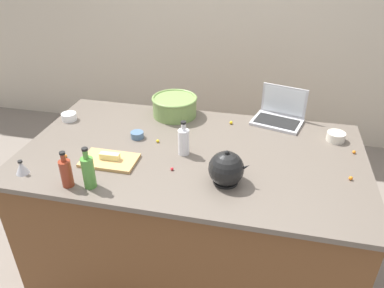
% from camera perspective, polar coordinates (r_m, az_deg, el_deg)
% --- Properties ---
extents(ground_plane, '(12.00, 12.00, 0.00)m').
position_cam_1_polar(ground_plane, '(2.72, 0.00, -17.46)').
color(ground_plane, slate).
extents(wall_back, '(8.00, 0.10, 2.60)m').
position_cam_1_polar(wall_back, '(3.85, 6.91, 19.53)').
color(wall_back, beige).
rests_on(wall_back, ground).
extents(island_counter, '(1.96, 1.09, 0.90)m').
position_cam_1_polar(island_counter, '(2.41, 0.00, -10.27)').
color(island_counter, brown).
rests_on(island_counter, ground).
extents(laptop, '(0.36, 0.30, 0.22)m').
position_cam_1_polar(laptop, '(2.52, 13.25, 4.41)').
color(laptop, '#B7B7BC').
rests_on(laptop, island_counter).
extents(mixing_bowl_large, '(0.31, 0.31, 0.13)m').
position_cam_1_polar(mixing_bowl_large, '(2.53, -2.68, 5.88)').
color(mixing_bowl_large, '#72934C').
rests_on(mixing_bowl_large, island_counter).
extents(bottle_olive, '(0.06, 0.06, 0.22)m').
position_cam_1_polar(bottle_olive, '(1.88, -15.61, -4.09)').
color(bottle_olive, '#4C8C38').
rests_on(bottle_olive, island_counter).
extents(bottle_soy, '(0.06, 0.06, 0.20)m').
position_cam_1_polar(bottle_soy, '(1.93, -18.75, -4.15)').
color(bottle_soy, maroon).
rests_on(bottle_soy, island_counter).
extents(bottle_vinegar, '(0.06, 0.06, 0.20)m').
position_cam_1_polar(bottle_vinegar, '(2.08, -1.29, 0.45)').
color(bottle_vinegar, white).
rests_on(bottle_vinegar, island_counter).
extents(kettle, '(0.21, 0.18, 0.20)m').
position_cam_1_polar(kettle, '(1.86, 5.29, -3.85)').
color(kettle, black).
rests_on(kettle, island_counter).
extents(cutting_board, '(0.30, 0.18, 0.02)m').
position_cam_1_polar(cutting_board, '(2.10, -12.55, -2.45)').
color(cutting_board, tan).
rests_on(cutting_board, island_counter).
extents(butter_stick_left, '(0.11, 0.04, 0.04)m').
position_cam_1_polar(butter_stick_left, '(2.08, -12.51, -1.85)').
color(butter_stick_left, '#F4E58C').
rests_on(butter_stick_left, cutting_board).
extents(ramekin_small, '(0.10, 0.10, 0.05)m').
position_cam_1_polar(ramekin_small, '(2.61, -18.34, 4.00)').
color(ramekin_small, white).
rests_on(ramekin_small, island_counter).
extents(ramekin_medium, '(0.08, 0.08, 0.04)m').
position_cam_1_polar(ramekin_medium, '(2.29, -8.41, 1.39)').
color(ramekin_medium, slate).
rests_on(ramekin_medium, island_counter).
extents(ramekin_wide, '(0.11, 0.11, 0.05)m').
position_cam_1_polar(ramekin_wide, '(2.40, 21.20, 1.06)').
color(ramekin_wide, beige).
rests_on(ramekin_wide, island_counter).
extents(kitchen_timer, '(0.07, 0.07, 0.08)m').
position_cam_1_polar(kitchen_timer, '(2.13, -24.68, -3.29)').
color(kitchen_timer, '#B2B2B7').
rests_on(kitchen_timer, island_counter).
extents(candy_0, '(0.02, 0.02, 0.02)m').
position_cam_1_polar(candy_0, '(2.23, -5.28, 0.46)').
color(candy_0, yellow).
rests_on(candy_0, island_counter).
extents(candy_1, '(0.02, 0.02, 0.02)m').
position_cam_1_polar(candy_1, '(2.20, -18.83, -1.74)').
color(candy_1, orange).
rests_on(candy_1, island_counter).
extents(candy_2, '(0.02, 0.02, 0.02)m').
position_cam_1_polar(candy_2, '(2.31, 23.61, -1.13)').
color(candy_2, orange).
rests_on(candy_2, island_counter).
extents(candy_3, '(0.02, 0.02, 0.02)m').
position_cam_1_polar(candy_3, '(2.45, 6.02, 3.28)').
color(candy_3, yellow).
rests_on(candy_3, island_counter).
extents(candy_4, '(0.02, 0.02, 0.02)m').
position_cam_1_polar(candy_4, '(1.98, -3.09, -3.83)').
color(candy_4, red).
rests_on(candy_4, island_counter).
extents(candy_5, '(0.01, 0.01, 0.01)m').
position_cam_1_polar(candy_5, '(2.25, -15.97, -0.60)').
color(candy_5, blue).
rests_on(candy_5, island_counter).
extents(candy_6, '(0.02, 0.02, 0.02)m').
position_cam_1_polar(candy_6, '(2.07, 23.18, -4.85)').
color(candy_6, orange).
rests_on(candy_6, island_counter).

